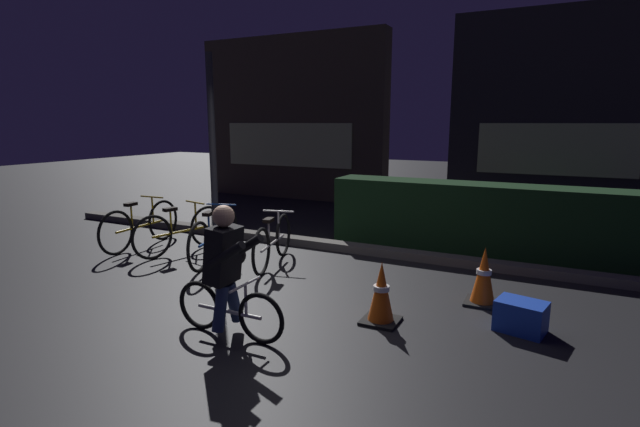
% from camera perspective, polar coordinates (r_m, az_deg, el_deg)
% --- Properties ---
extents(ground_plane, '(40.00, 40.00, 0.00)m').
position_cam_1_polar(ground_plane, '(5.45, -4.77, -10.24)').
color(ground_plane, black).
extents(sidewalk_curb, '(12.00, 0.24, 0.12)m').
position_cam_1_polar(sidewalk_curb, '(7.30, 4.19, -4.19)').
color(sidewalk_curb, '#56544F').
rests_on(sidewalk_curb, ground).
extents(hedge_row, '(4.80, 0.70, 1.05)m').
position_cam_1_polar(hedge_row, '(7.62, 19.51, -0.57)').
color(hedge_row, black).
rests_on(hedge_row, ground).
extents(storefront_left, '(5.13, 0.54, 4.13)m').
position_cam_1_polar(storefront_left, '(12.47, -3.40, 11.37)').
color(storefront_left, '#42382D').
rests_on(storefront_left, ground).
extents(storefront_right, '(4.48, 0.54, 4.34)m').
position_cam_1_polar(storefront_right, '(11.53, 26.91, 10.79)').
color(storefront_right, '#262328').
rests_on(storefront_right, ground).
extents(street_post, '(0.10, 0.10, 2.95)m').
position_cam_1_polar(street_post, '(7.16, -12.85, 6.75)').
color(street_post, '#2D2D33').
rests_on(street_post, ground).
extents(parked_bike_leftmost, '(0.46, 1.70, 0.78)m').
position_cam_1_polar(parked_bike_leftmost, '(8.03, -20.88, -1.34)').
color(parked_bike_leftmost, black).
rests_on(parked_bike_leftmost, ground).
extents(parked_bike_left_mid, '(0.50, 1.61, 0.76)m').
position_cam_1_polar(parked_bike_left_mid, '(7.49, -16.46, -1.99)').
color(parked_bike_left_mid, black).
rests_on(parked_bike_left_mid, ground).
extents(parked_bike_center_left, '(0.55, 1.67, 0.79)m').
position_cam_1_polar(parked_bike_center_left, '(6.92, -12.64, -2.75)').
color(parked_bike_center_left, black).
rests_on(parked_bike_center_left, ground).
extents(parked_bike_center_right, '(0.49, 1.55, 0.73)m').
position_cam_1_polar(parked_bike_center_right, '(6.60, -5.72, -3.43)').
color(parked_bike_center_right, black).
rests_on(parked_bike_center_right, ground).
extents(traffic_cone_near, '(0.36, 0.36, 0.63)m').
position_cam_1_polar(traffic_cone_near, '(4.77, 7.43, -9.57)').
color(traffic_cone_near, black).
rests_on(traffic_cone_near, ground).
extents(traffic_cone_far, '(0.36, 0.36, 0.65)m').
position_cam_1_polar(traffic_cone_far, '(5.48, 19.22, -7.24)').
color(traffic_cone_far, black).
rests_on(traffic_cone_far, ground).
extents(blue_crate, '(0.50, 0.41, 0.30)m').
position_cam_1_polar(blue_crate, '(4.98, 23.16, -11.37)').
color(blue_crate, '#193DB7').
rests_on(blue_crate, ground).
extents(cyclist, '(1.19, 0.51, 1.25)m').
position_cam_1_polar(cyclist, '(4.44, -11.21, -6.80)').
color(cyclist, black).
rests_on(cyclist, ground).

